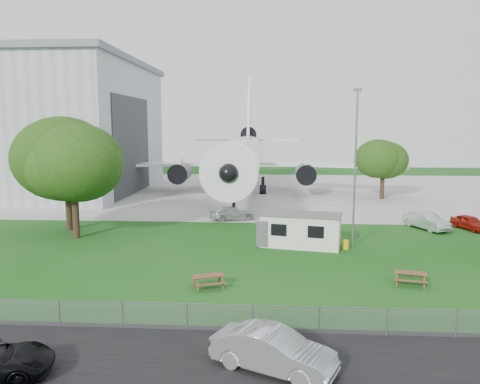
# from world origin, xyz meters

# --- Properties ---
(ground) EXTENTS (160.00, 160.00, 0.00)m
(ground) POSITION_xyz_m (0.00, 0.00, 0.00)
(ground) COLOR #265F20
(asphalt_strip) EXTENTS (120.00, 8.00, 0.02)m
(asphalt_strip) POSITION_xyz_m (0.00, -13.00, 0.01)
(asphalt_strip) COLOR black
(asphalt_strip) RESTS_ON ground
(concrete_apron) EXTENTS (120.00, 46.00, 0.03)m
(concrete_apron) POSITION_xyz_m (0.00, 38.00, 0.01)
(concrete_apron) COLOR #B7B7B2
(concrete_apron) RESTS_ON ground
(airliner) EXTENTS (46.36, 47.73, 17.69)m
(airliner) POSITION_xyz_m (-2.00, 35.86, 5.27)
(airliner) COLOR white
(airliner) RESTS_ON ground
(site_cabin) EXTENTS (6.96, 3.89, 2.62)m
(site_cabin) POSITION_xyz_m (4.19, 6.17, 1.31)
(site_cabin) COLOR silver
(site_cabin) RESTS_ON ground
(picnic_west) EXTENTS (2.22, 2.05, 0.76)m
(picnic_west) POSITION_xyz_m (-1.77, -3.72, 0.00)
(picnic_west) COLOR brown
(picnic_west) RESTS_ON ground
(picnic_east) EXTENTS (2.09, 1.87, 0.76)m
(picnic_east) POSITION_xyz_m (10.08, -2.42, 0.00)
(picnic_east) COLOR brown
(picnic_east) RESTS_ON ground
(fence) EXTENTS (58.00, 0.04, 1.30)m
(fence) POSITION_xyz_m (0.00, -9.50, 0.00)
(fence) COLOR gray
(fence) RESTS_ON ground
(lamp_mast) EXTENTS (0.16, 0.16, 12.00)m
(lamp_mast) POSITION_xyz_m (8.20, 6.20, 6.00)
(lamp_mast) COLOR slate
(lamp_mast) RESTS_ON ground
(tree_west_big) EXTENTS (9.16, 9.16, 10.75)m
(tree_west_big) POSITION_xyz_m (-16.36, 10.79, 6.17)
(tree_west_big) COLOR #382619
(tree_west_big) RESTS_ON ground
(tree_west_small) EXTENTS (7.40, 7.40, 9.84)m
(tree_west_small) POSITION_xyz_m (-14.45, 7.82, 6.13)
(tree_west_small) COLOR #382619
(tree_west_small) RESTS_ON ground
(tree_far_apron) EXTENTS (6.19, 6.19, 7.81)m
(tree_far_apron) POSITION_xyz_m (16.23, 31.16, 4.70)
(tree_far_apron) COLOR #382619
(tree_far_apron) RESTS_ON ground
(car_centre_sedan) EXTENTS (5.10, 3.54, 1.59)m
(car_centre_sedan) POSITION_xyz_m (1.93, -12.80, 0.80)
(car_centre_sedan) COLOR #AAADB1
(car_centre_sedan) RESTS_ON ground
(car_ne_hatch) EXTENTS (2.76, 4.11, 1.30)m
(car_ne_hatch) POSITION_xyz_m (19.92, 13.18, 0.65)
(car_ne_hatch) COLOR maroon
(car_ne_hatch) RESTS_ON ground
(car_ne_sedan) EXTENTS (3.45, 4.93, 1.54)m
(car_ne_sedan) POSITION_xyz_m (16.03, 13.11, 0.77)
(car_ne_sedan) COLOR #AFB1B6
(car_ne_sedan) RESTS_ON ground
(car_apron_van) EXTENTS (4.93, 3.28, 1.33)m
(car_apron_van) POSITION_xyz_m (-2.00, 16.25, 0.66)
(car_apron_van) COLOR silver
(car_apron_van) RESTS_ON ground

